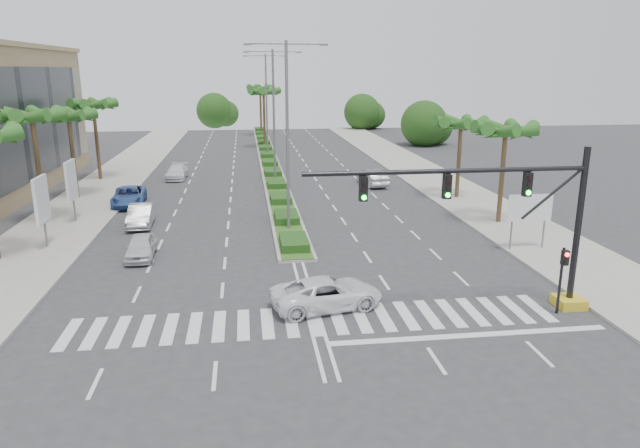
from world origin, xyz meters
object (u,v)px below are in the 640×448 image
at_px(car_parked_a, 141,247).
at_px(car_right, 372,177).
at_px(car_parked_b, 141,215).
at_px(car_parked_d, 177,172).
at_px(car_crossing, 327,293).
at_px(car_parked_c, 129,196).

xyz_separation_m(car_parked_a, car_right, (17.47, 18.61, 0.10)).
distance_m(car_parked_a, car_parked_b, 7.15).
relative_size(car_parked_d, car_right, 0.99).
relative_size(car_parked_b, car_crossing, 0.88).
bearing_deg(car_parked_d, car_parked_c, -100.20).
bearing_deg(car_right, car_parked_d, -24.95).
distance_m(car_parked_a, car_crossing, 12.55).
height_order(car_parked_a, car_crossing, car_crossing).
distance_m(car_parked_a, car_parked_d, 24.39).
bearing_deg(car_parked_c, car_parked_a, -82.21).
bearing_deg(car_parked_b, car_parked_a, -83.17).
xyz_separation_m(car_parked_a, car_parked_c, (-3.10, 13.41, 0.07)).
distance_m(car_parked_b, car_parked_c, 6.64).
height_order(car_parked_b, car_parked_d, car_parked_b).
bearing_deg(car_parked_b, car_right, 29.39).
bearing_deg(car_parked_c, car_parked_b, -78.15).
xyz_separation_m(car_parked_a, car_parked_b, (-1.15, 7.06, 0.07)).
relative_size(car_parked_a, car_crossing, 0.76).
relative_size(car_parked_c, car_parked_d, 1.14).
xyz_separation_m(car_parked_b, car_right, (18.62, 11.55, 0.03)).
bearing_deg(car_right, car_parked_c, 6.93).
bearing_deg(car_parked_d, car_parked_b, -89.20).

